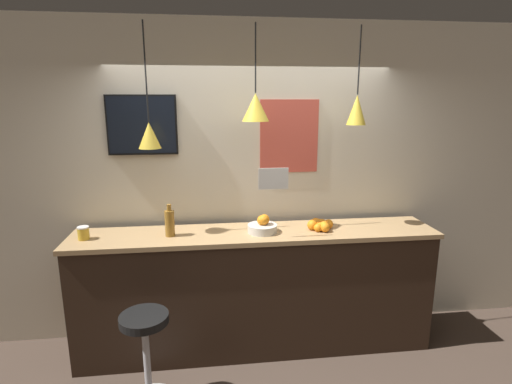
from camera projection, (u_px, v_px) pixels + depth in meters
back_wall at (251, 184)px, 3.72m from camera, size 8.00×0.06×2.90m
service_counter at (256, 290)px, 3.56m from camera, size 3.13×0.54×1.11m
bar_stool at (146, 352)px, 2.85m from camera, size 0.46×0.46×0.75m
fruit_bowl at (263, 225)px, 3.40m from camera, size 0.25×0.25×0.16m
orange_pile at (320, 225)px, 3.48m from camera, size 0.24×0.26×0.09m
juice_bottle at (170, 223)px, 3.30m from camera, size 0.08×0.08×0.27m
spread_jar at (83, 233)px, 3.23m from camera, size 0.09×0.09×0.11m
pendant_lamp_left at (149, 134)px, 3.17m from camera, size 0.18×0.18×0.97m
pendant_lamp_middle at (256, 107)px, 3.22m from camera, size 0.22×0.22×0.76m
pendant_lamp_right at (357, 109)px, 3.32m from camera, size 0.16×0.16×0.79m
mounted_tv at (142, 125)px, 3.43m from camera, size 0.59×0.04×0.51m
hanging_menu_board at (273, 179)px, 3.14m from camera, size 0.24×0.01×0.17m
wall_poster at (289, 136)px, 3.63m from camera, size 0.53×0.01×0.66m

